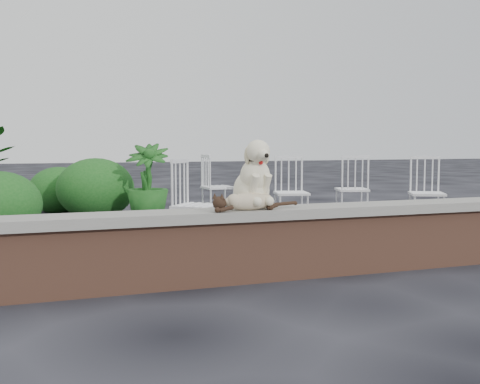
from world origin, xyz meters
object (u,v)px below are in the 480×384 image
object	(u,v)px
chair_a	(197,204)
potted_plant_b	(147,182)
cat	(249,200)
chair_d	(427,192)
chair_b	(291,192)
dog	(251,173)
chair_e	(218,186)
chair_c	(352,188)

from	to	relation	value
chair_a	potted_plant_b	size ratio (longest dim) A/B	0.85
cat	chair_d	world-z (taller)	chair_d
potted_plant_b	chair_d	bearing A→B (deg)	-31.82
chair_b	potted_plant_b	bearing A→B (deg)	153.75
dog	chair_e	xyz separation A→B (m)	(0.90, 3.81, -0.39)
cat	chair_d	size ratio (longest dim) A/B	0.97
chair_e	chair_c	distance (m)	1.97
cat	chair_a	xyz separation A→B (m)	(-0.00, 1.55, -0.19)
chair_a	chair_d	bearing A→B (deg)	-42.00
chair_c	chair_b	distance (m)	1.09
cat	chair_b	xyz separation A→B (m)	(1.59, 2.67, -0.19)
cat	chair_c	world-z (taller)	chair_c
chair_e	cat	bearing A→B (deg)	162.92
chair_c	chair_a	distance (m)	2.98
chair_c	cat	bearing A→B (deg)	65.67
chair_c	chair_d	bearing A→B (deg)	139.62
chair_d	chair_a	bearing A→B (deg)	-145.03
chair_e	chair_c	size ratio (longest dim) A/B	1.00
dog	potted_plant_b	bearing A→B (deg)	86.85
chair_d	potted_plant_b	xyz separation A→B (m)	(-3.29, 2.04, 0.08)
chair_c	potted_plant_b	size ratio (longest dim) A/B	0.85
chair_e	chair_a	size ratio (longest dim) A/B	1.00
chair_e	potted_plant_b	xyz separation A→B (m)	(-1.05, 0.08, 0.08)
chair_e	chair_c	world-z (taller)	same
chair_c	potted_plant_b	distance (m)	2.94
chair_c	potted_plant_b	world-z (taller)	potted_plant_b
chair_e	chair_d	xyz separation A→B (m)	(2.24, -1.96, 0.00)
chair_d	chair_a	xyz separation A→B (m)	(-3.22, -0.45, 0.00)
chair_d	dog	bearing A→B (deg)	-122.39
chair_c	chair_b	world-z (taller)	same
chair_c	chair_d	size ratio (longest dim) A/B	1.00
chair_b	cat	bearing A→B (deg)	-107.34
chair_c	chair_b	size ratio (longest dim) A/B	1.00
dog	chair_c	xyz separation A→B (m)	(2.57, 2.77, -0.39)
chair_d	potted_plant_b	bearing A→B (deg)	175.24
chair_c	chair_b	xyz separation A→B (m)	(-1.06, -0.26, 0.00)
chair_e	chair_a	world-z (taller)	same
dog	chair_c	bearing A→B (deg)	41.89
chair_c	chair_a	world-z (taller)	same
chair_c	potted_plant_b	bearing A→B (deg)	-4.54
potted_plant_b	chair_e	bearing A→B (deg)	-4.42
chair_e	chair_d	world-z (taller)	same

